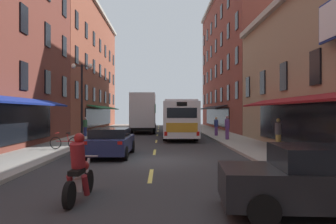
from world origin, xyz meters
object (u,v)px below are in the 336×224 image
object	(u,v)px
sedan_mid	(111,142)
bicycle_mid	(65,142)
pedestrian_mid	(227,127)
pedestrian_rear	(278,134)
sedan_near	(326,180)
street_lamp_twin	(82,99)
transit_bus	(179,119)
motorcycle_rider	(79,172)
sedan_far	(146,124)
pedestrian_near	(85,126)
box_truck	(144,113)
pedestrian_far	(216,126)

from	to	relation	value
sedan_mid	bicycle_mid	world-z (taller)	sedan_mid
pedestrian_mid	pedestrian_rear	world-z (taller)	pedestrian_mid
sedan_near	street_lamp_twin	size ratio (longest dim) A/B	0.84
transit_bus	motorcycle_rider	bearing A→B (deg)	-100.19
sedan_far	transit_bus	bearing A→B (deg)	-76.43
motorcycle_rider	pedestrian_near	xyz separation A→B (m)	(-4.42, 19.47, 0.27)
sedan_near	sedan_far	size ratio (longest dim) A/B	0.97
pedestrian_mid	pedestrian_rear	bearing A→B (deg)	-118.38
motorcycle_rider	street_lamp_twin	world-z (taller)	street_lamp_twin
transit_bus	pedestrian_rear	size ratio (longest dim) A/B	6.74
motorcycle_rider	sedan_far	bearing A→B (deg)	89.87
bicycle_mid	pedestrian_near	bearing A→B (deg)	96.84
box_truck	sedan_far	world-z (taller)	box_truck
transit_bus	pedestrian_rear	bearing A→B (deg)	-65.36
transit_bus	street_lamp_twin	distance (m)	9.23
motorcycle_rider	pedestrian_far	xyz separation A→B (m)	(6.80, 20.08, 0.24)
bicycle_mid	pedestrian_rear	world-z (taller)	pedestrian_rear
sedan_mid	motorcycle_rider	distance (m)	7.99
sedan_mid	bicycle_mid	xyz separation A→B (m)	(-2.82, 1.94, -0.21)
sedan_near	pedestrian_rear	distance (m)	10.93
sedan_mid	pedestrian_far	bearing A→B (deg)	59.03
bicycle_mid	pedestrian_mid	bearing A→B (deg)	30.94
sedan_near	pedestrian_rear	xyz separation A→B (m)	(2.85, 10.55, 0.27)
box_truck	pedestrian_mid	bearing A→B (deg)	-55.52
motorcycle_rider	pedestrian_rear	world-z (taller)	pedestrian_rear
bicycle_mid	pedestrian_near	size ratio (longest dim) A/B	1.07
sedan_mid	street_lamp_twin	distance (m)	6.80
sedan_far	bicycle_mid	distance (m)	24.48
sedan_far	pedestrian_rear	xyz separation A→B (m)	(8.25, -24.81, 0.33)
sedan_far	pedestrian_mid	bearing A→B (deg)	-69.29
transit_bus	box_truck	xyz separation A→B (m)	(-3.36, 6.08, 0.44)
street_lamp_twin	pedestrian_far	bearing A→B (deg)	32.29
motorcycle_rider	pedestrian_mid	xyz separation A→B (m)	(6.93, 16.04, 0.33)
bicycle_mid	pedestrian_near	world-z (taller)	pedestrian_near
pedestrian_mid	motorcycle_rider	bearing A→B (deg)	-153.54
sedan_near	pedestrian_near	bearing A→B (deg)	115.61
motorcycle_rider	bicycle_mid	size ratio (longest dim) A/B	1.21
box_truck	sedan_near	distance (m)	27.58
motorcycle_rider	street_lamp_twin	distance (m)	14.29
pedestrian_mid	pedestrian_rear	xyz separation A→B (m)	(1.40, -6.68, -0.03)
street_lamp_twin	pedestrian_rear	bearing A→B (deg)	-20.58
motorcycle_rider	bicycle_mid	world-z (taller)	motorcycle_rider
box_truck	motorcycle_rider	distance (m)	25.88
sedan_mid	pedestrian_far	distance (m)	14.11
transit_bus	sedan_near	world-z (taller)	transit_bus
pedestrian_near	pedestrian_far	bearing A→B (deg)	74.16
pedestrian_mid	pedestrian_near	bearing A→B (deg)	123.00
motorcycle_rider	street_lamp_twin	size ratio (longest dim) A/B	0.39
pedestrian_near	pedestrian_rear	xyz separation A→B (m)	(12.75, -10.12, 0.03)
pedestrian_near	pedestrian_far	size ratio (longest dim) A/B	1.00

